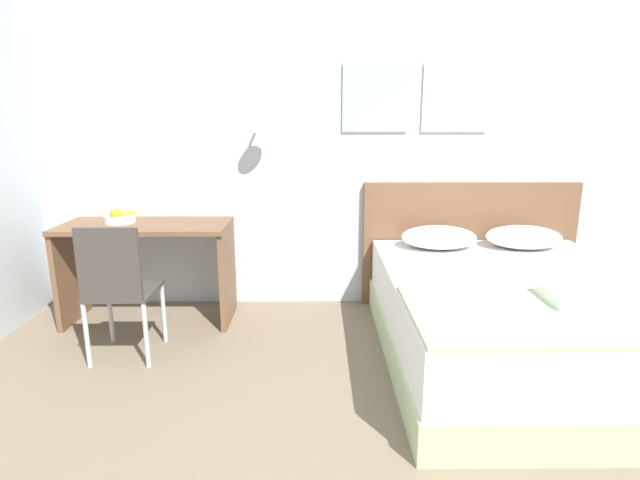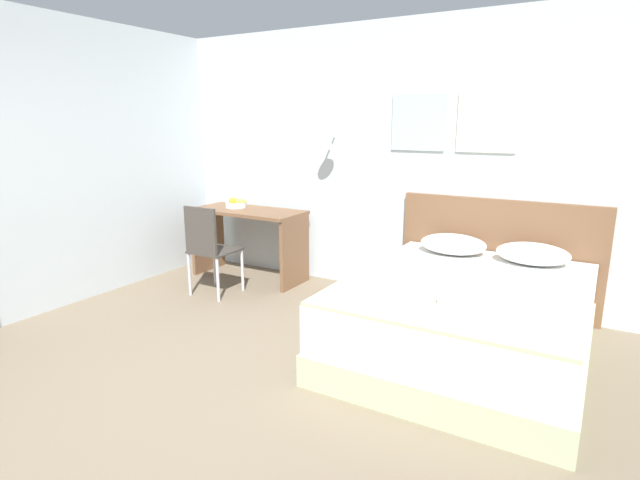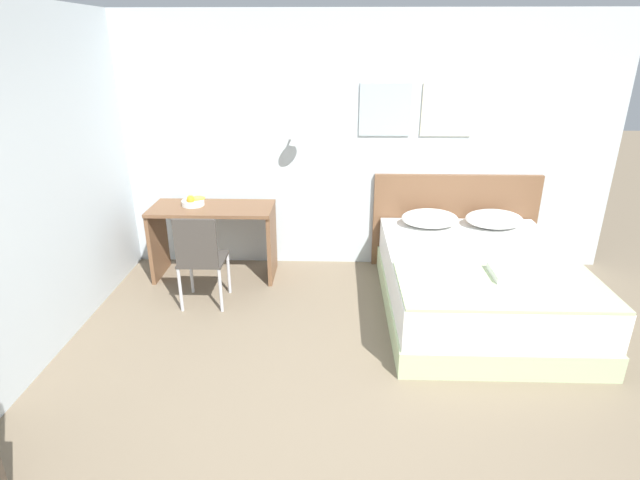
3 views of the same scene
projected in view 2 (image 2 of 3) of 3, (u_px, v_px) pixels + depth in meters
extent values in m
plane|color=#756651|center=(180.00, 427.00, 2.86)|extent=(24.00, 24.00, 0.00)
cube|color=silver|center=(384.00, 161.00, 4.97)|extent=(5.56, 0.06, 2.65)
cube|color=#A8B7BC|center=(418.00, 122.00, 4.68)|extent=(0.52, 0.02, 0.52)
cube|color=beige|center=(487.00, 122.00, 4.37)|extent=(0.52, 0.02, 0.52)
cylinder|color=#B2B2B7|center=(331.00, 137.00, 5.10)|extent=(0.02, 0.16, 0.02)
cone|color=white|center=(327.00, 143.00, 5.03)|extent=(0.17, 0.17, 0.12)
cube|color=#B2C693|center=(464.00, 340.00, 3.74)|extent=(1.65, 2.07, 0.22)
cube|color=white|center=(466.00, 305.00, 3.67)|extent=(1.62, 2.03, 0.34)
cube|color=brown|center=(497.00, 256.00, 4.54)|extent=(1.77, 0.06, 1.04)
ellipsoid|color=white|center=(453.00, 244.00, 4.42)|extent=(0.58, 0.43, 0.17)
ellipsoid|color=white|center=(533.00, 254.00, 4.10)|extent=(0.58, 0.43, 0.17)
cube|color=#B2C693|center=(444.00, 307.00, 3.13)|extent=(1.61, 0.83, 0.02)
cube|color=white|center=(468.00, 296.00, 3.19)|extent=(0.30, 0.31, 0.06)
cube|color=brown|center=(248.00, 211.00, 5.44)|extent=(1.25, 0.56, 0.03)
cube|color=brown|center=(208.00, 239.00, 5.83)|extent=(0.04, 0.51, 0.74)
cube|color=brown|center=(295.00, 252.00, 5.24)|extent=(0.04, 0.51, 0.74)
cube|color=#3D3833|center=(215.00, 250.00, 5.01)|extent=(0.41, 0.41, 0.02)
cube|color=#3D3833|center=(200.00, 231.00, 4.79)|extent=(0.38, 0.03, 0.46)
cylinder|color=#B7B7BC|center=(215.00, 265.00, 5.31)|extent=(0.03, 0.03, 0.44)
cylinder|color=#B7B7BC|center=(242.00, 270.00, 5.12)|extent=(0.03, 0.03, 0.44)
cylinder|color=#B7B7BC|center=(189.00, 274.00, 4.99)|extent=(0.03, 0.03, 0.44)
cylinder|color=#B7B7BC|center=(218.00, 280.00, 4.81)|extent=(0.03, 0.03, 0.44)
cylinder|color=silver|center=(236.00, 205.00, 5.56)|extent=(0.23, 0.23, 0.05)
ellipsoid|color=yellow|center=(239.00, 201.00, 5.54)|extent=(0.17, 0.12, 0.06)
sphere|color=#B2C156|center=(236.00, 201.00, 5.60)|extent=(0.07, 0.07, 0.07)
sphere|color=orange|center=(232.00, 201.00, 5.52)|extent=(0.08, 0.08, 0.08)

